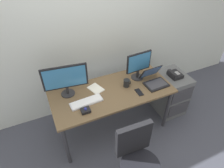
# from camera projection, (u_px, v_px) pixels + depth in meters

# --- Properties ---
(ground_plane) EXTENTS (8.00, 8.00, 0.00)m
(ground_plane) POSITION_uv_depth(u_px,v_px,m) (112.00, 127.00, 3.11)
(ground_plane) COLOR #424551
(back_wall) EXTENTS (6.00, 0.10, 2.80)m
(back_wall) POSITION_uv_depth(u_px,v_px,m) (91.00, 25.00, 2.74)
(back_wall) COLOR silver
(back_wall) RESTS_ON ground
(desk) EXTENTS (1.63, 0.73, 0.76)m
(desk) POSITION_uv_depth(u_px,v_px,m) (112.00, 95.00, 2.69)
(desk) COLOR brown
(desk) RESTS_ON ground
(file_cabinet) EXTENTS (0.42, 0.53, 0.70)m
(file_cabinet) POSITION_uv_depth(u_px,v_px,m) (170.00, 93.00, 3.22)
(file_cabinet) COLOR #57595B
(file_cabinet) RESTS_ON ground
(desk_phone) EXTENTS (0.17, 0.20, 0.09)m
(desk_phone) POSITION_uv_depth(u_px,v_px,m) (175.00, 75.00, 2.97)
(desk_phone) COLOR black
(desk_phone) RESTS_ON file_cabinet
(office_chair) EXTENTS (0.52, 0.52, 0.92)m
(office_chair) POSITION_uv_depth(u_px,v_px,m) (137.00, 165.00, 2.19)
(office_chair) COLOR black
(office_chair) RESTS_ON ground
(monitor_main) EXTENTS (0.56, 0.18, 0.43)m
(monitor_main) POSITION_uv_depth(u_px,v_px,m) (65.00, 79.00, 2.43)
(monitor_main) COLOR #262628
(monitor_main) RESTS_ON desk
(monitor_side) EXTENTS (0.38, 0.18, 0.41)m
(monitor_side) POSITION_uv_depth(u_px,v_px,m) (139.00, 64.00, 2.72)
(monitor_side) COLOR #262628
(monitor_side) RESTS_ON desk
(keyboard) EXTENTS (0.42, 0.16, 0.03)m
(keyboard) POSITION_uv_depth(u_px,v_px,m) (86.00, 102.00, 2.45)
(keyboard) COLOR silver
(keyboard) RESTS_ON desk
(laptop) EXTENTS (0.32, 0.34, 0.22)m
(laptop) POSITION_uv_depth(u_px,v_px,m) (154.00, 80.00, 2.74)
(laptop) COLOR black
(laptop) RESTS_ON desk
(trackball_mouse) EXTENTS (0.11, 0.09, 0.07)m
(trackball_mouse) POSITION_uv_depth(u_px,v_px,m) (86.00, 110.00, 2.33)
(trackball_mouse) COLOR black
(trackball_mouse) RESTS_ON desk
(coffee_mug) EXTENTS (0.09, 0.08, 0.11)m
(coffee_mug) POSITION_uv_depth(u_px,v_px,m) (127.00, 83.00, 2.68)
(coffee_mug) COLOR black
(coffee_mug) RESTS_ON desk
(paper_notepad) EXTENTS (0.21, 0.25, 0.01)m
(paper_notepad) POSITION_uv_depth(u_px,v_px,m) (96.00, 89.00, 2.66)
(paper_notepad) COLOR white
(paper_notepad) RESTS_ON desk
(cell_phone) EXTENTS (0.07, 0.14, 0.01)m
(cell_phone) POSITION_uv_depth(u_px,v_px,m) (139.00, 92.00, 2.61)
(cell_phone) COLOR black
(cell_phone) RESTS_ON desk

